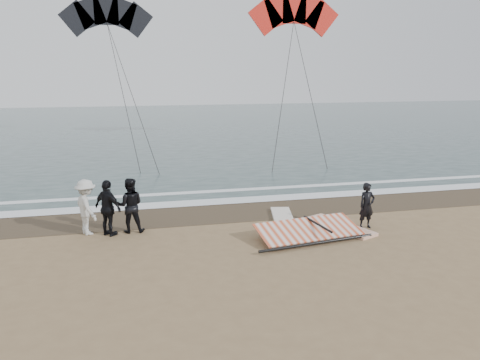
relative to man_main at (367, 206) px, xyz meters
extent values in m
plane|color=#8C704C|center=(-3.20, -1.59, -0.80)|extent=(120.00, 120.00, 0.00)
cube|color=#233838|center=(-3.20, 31.41, -0.79)|extent=(120.00, 54.00, 0.02)
cube|color=#4C3D2B|center=(-3.20, 2.91, -0.80)|extent=(120.00, 2.80, 0.01)
cube|color=white|center=(-3.20, 4.31, -0.78)|extent=(120.00, 0.90, 0.01)
cube|color=white|center=(-3.20, 6.01, -0.78)|extent=(120.00, 0.45, 0.01)
imported|color=black|center=(0.00, 0.00, 0.00)|extent=(0.63, 0.45, 1.60)
cube|color=silver|center=(-0.83, 0.22, -0.75)|extent=(1.70, 2.74, 0.11)
cube|color=white|center=(-2.54, 1.41, -0.75)|extent=(1.24, 2.76, 0.11)
imported|color=black|center=(-7.95, 1.37, 0.13)|extent=(0.95, 0.77, 1.87)
imported|color=black|center=(-8.65, 1.17, 0.14)|extent=(1.11, 1.10, 1.88)
imported|color=silver|center=(-9.35, 1.47, 0.13)|extent=(1.15, 1.39, 1.87)
cube|color=black|center=(-2.49, 0.10, -0.76)|extent=(2.41, 0.91, 0.09)
cube|color=#DE4E25|center=(-2.29, -0.50, -0.50)|extent=(3.61, 1.84, 0.36)
cylinder|color=black|center=(-2.29, -1.28, -0.69)|extent=(3.96, 0.70, 0.09)
cylinder|color=black|center=(-1.99, -0.50, -0.35)|extent=(0.33, 1.71, 0.07)
cylinder|color=#262626|center=(1.61, 14.37, 3.61)|extent=(0.04, 0.04, 14.33)
cylinder|color=#262626|center=(3.22, 14.46, 3.61)|extent=(0.04, 0.04, 13.52)
cylinder|color=#262626|center=(-8.42, 17.43, 3.64)|extent=(0.04, 0.04, 16.36)
cylinder|color=#262626|center=(-7.94, 17.14, 3.64)|extent=(0.04, 0.04, 16.98)
camera|label=1|loc=(-7.65, -14.11, 4.57)|focal=35.00mm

